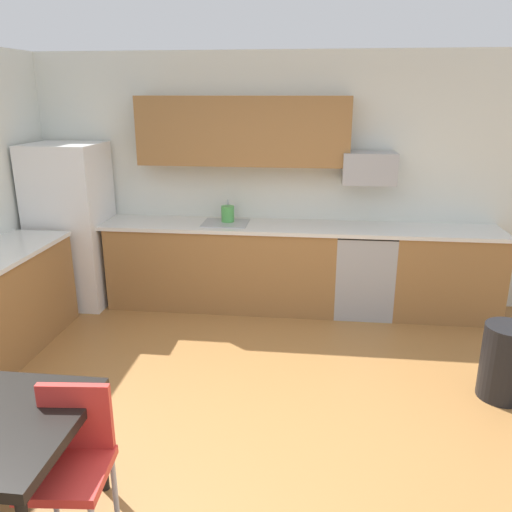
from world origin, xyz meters
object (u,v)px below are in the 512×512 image
refrigerator (72,226)px  oven_range (363,271)px  chair_near_table (71,455)px  microwave (369,168)px  kettle (228,215)px  trash_bin (505,362)px

refrigerator → oven_range: (3.18, 0.08, -0.43)m
refrigerator → chair_near_table: refrigerator is taller
refrigerator → chair_near_table: 3.47m
microwave → kettle: bearing=-178.0°
refrigerator → trash_bin: 4.44m
chair_near_table → kettle: (0.27, 3.26, 0.52)m
oven_range → kettle: 1.57m
kettle → microwave: bearing=2.0°
trash_bin → kettle: kettle is taller
microwave → trash_bin: microwave is taller
refrigerator → chair_near_table: size_ratio=2.09×
microwave → chair_near_table: bearing=-117.6°
refrigerator → microwave: size_ratio=3.28×
microwave → trash_bin: bearing=-60.2°
microwave → refrigerator: bearing=-176.8°
kettle → oven_range: bearing=-2.0°
microwave → chair_near_table: 3.88m
trash_bin → refrigerator: bearing=160.2°
microwave → trash_bin: size_ratio=0.90×
trash_bin → microwave: bearing=119.8°
chair_near_table → kettle: kettle is taller
refrigerator → trash_bin: size_ratio=2.95×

